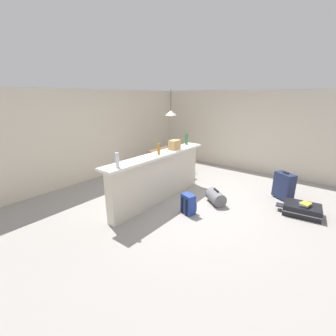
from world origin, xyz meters
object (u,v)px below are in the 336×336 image
object	(u,v)px
dining_chair_near_partition	(182,160)
backpack_blue	(188,204)
bottle_clear	(117,160)
book_stack	(305,204)
dining_table	(169,153)
pendant_lamp	(171,113)
bottle_green	(187,139)
bottle_amber	(159,149)
grocery_bag	(174,145)
duffel_bag_grey	(216,197)
suitcase_flat_black	(302,210)
suitcase_upright_navy	(284,186)

from	to	relation	value
dining_chair_near_partition	backpack_blue	world-z (taller)	dining_chair_near_partition
bottle_clear	book_stack	distance (m)	3.76
dining_table	pendant_lamp	size ratio (longest dim) A/B	1.43
bottle_green	dining_table	world-z (taller)	bottle_green
bottle_clear	dining_table	distance (m)	3.24
bottle_green	backpack_blue	world-z (taller)	bottle_green
bottle_amber	dining_table	distance (m)	2.19
bottle_green	pendant_lamp	bearing A→B (deg)	58.43
bottle_clear	book_stack	bearing A→B (deg)	-47.28
grocery_bag	bottle_clear	bearing A→B (deg)	-177.61
duffel_bag_grey	bottle_clear	bearing A→B (deg)	151.68
bottle_green	book_stack	xyz separation A→B (m)	(0.05, -2.83, -1.01)
bottle_clear	backpack_blue	bearing A→B (deg)	-34.93
grocery_bag	book_stack	world-z (taller)	grocery_bag
backpack_blue	book_stack	distance (m)	2.32
book_stack	suitcase_flat_black	bearing A→B (deg)	45.82
backpack_blue	bottle_clear	bearing A→B (deg)	145.07
suitcase_upright_navy	backpack_blue	size ratio (longest dim) A/B	1.60
pendant_lamp	backpack_blue	size ratio (longest dim) A/B	1.84
bottle_clear	book_stack	size ratio (longest dim) A/B	1.07
dining_table	book_stack	distance (m)	3.88
suitcase_upright_navy	bottle_clear	bearing A→B (deg)	145.17
bottle_amber	dining_chair_near_partition	distance (m)	1.94
bottle_amber	grocery_bag	world-z (taller)	bottle_amber
grocery_bag	dining_chair_near_partition	size ratio (longest dim) A/B	0.28
grocery_bag	suitcase_upright_navy	bearing A→B (deg)	-59.60
bottle_clear	suitcase_flat_black	bearing A→B (deg)	-46.49
bottle_clear	pendant_lamp	bearing A→B (deg)	20.56
bottle_clear	duffel_bag_grey	size ratio (longest dim) A/B	0.48
dining_table	dining_chair_near_partition	xyz separation A→B (m)	(-0.09, -0.54, -0.13)
bottle_amber	bottle_green	distance (m)	1.25
bottle_green	grocery_bag	xyz separation A→B (m)	(-0.64, -0.09, -0.04)
duffel_bag_grey	dining_chair_near_partition	bearing A→B (deg)	58.70
grocery_bag	book_stack	size ratio (longest dim) A/B	1.02
bottle_green	suitcase_flat_black	distance (m)	3.02
suitcase_upright_navy	backpack_blue	bearing A→B (deg)	145.23
grocery_bag	book_stack	distance (m)	2.99
bottle_green	pendant_lamp	distance (m)	1.28
grocery_bag	backpack_blue	xyz separation A→B (m)	(-0.66, -0.86, -1.02)
dining_chair_near_partition	duffel_bag_grey	distance (m)	1.95
suitcase_upright_navy	suitcase_flat_black	bearing A→B (deg)	-139.61
grocery_bag	duffel_bag_grey	xyz separation A→B (m)	(0.10, -1.09, -1.07)
grocery_bag	bottle_amber	bearing A→B (deg)	-177.32
bottle_amber	duffel_bag_grey	xyz separation A→B (m)	(0.71, -1.06, -1.08)
dining_chair_near_partition	duffel_bag_grey	xyz separation A→B (m)	(-0.99, -1.63, -0.36)
bottle_green	book_stack	world-z (taller)	bottle_green
bottle_green	dining_table	size ratio (longest dim) A/B	0.26
suitcase_upright_navy	book_stack	world-z (taller)	suitcase_upright_navy
dining_chair_near_partition	suitcase_upright_navy	xyz separation A→B (m)	(0.20, -2.76, -0.19)
suitcase_upright_navy	grocery_bag	bearing A→B (deg)	120.40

